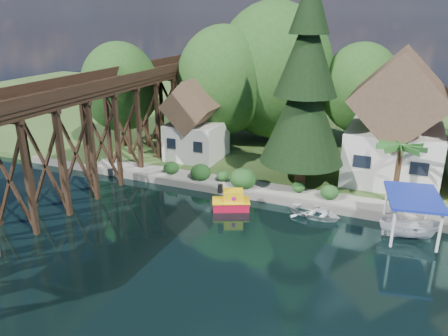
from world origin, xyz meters
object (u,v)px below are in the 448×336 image
Objects in this scene: shed at (196,125)px; palm_tree at (401,149)px; house_left at (396,126)px; boat_white_a at (315,211)px; tugboat at (231,202)px; trestle_bridge at (90,126)px; boat_canopy at (410,220)px; conifer at (305,88)px.

shed reaches higher than palm_tree.
house_left is 11.19m from boat_white_a.
palm_tree is at bearing 23.76° from tugboat.
boat_white_a is (18.48, 1.75, -4.95)m from trestle_bridge.
house_left is 5.44m from palm_tree.
trestle_bridge is at bearing -154.79° from house_left.
tugboat is 12.52m from boat_canopy.
boat_white_a is (-5.16, -3.69, -4.36)m from palm_tree.
boat_white_a is (13.48, -7.58, -3.42)m from shed.
boat_canopy is (12.49, 0.48, 0.70)m from tugboat.
house_left is 1.40× the size of shed.
palm_tree is (0.64, -5.39, -0.38)m from house_left.
house_left is 8.89m from conifer.
palm_tree is 7.70m from boat_white_a.
boat_white_a is 6.46m from boat_canopy.
house_left reaches higher than boat_white_a.
conifer is 4.30× the size of boat_white_a.
trestle_bridge is 17.63m from conifer.
trestle_bridge is 10.69m from shed.
house_left is 0.66× the size of conifer.
boat_white_a is 0.75× the size of boat_canopy.
shed reaches higher than boat_canopy.
shed is 1.61× the size of palm_tree.
trestle_bridge is 13.23m from tugboat.
palm_tree is at bearing -39.65° from boat_white_a.
boat_white_a is (-4.52, -9.08, -4.74)m from house_left.
trestle_bridge is 25.42m from house_left.
palm_tree reaches higher than tugboat.
shed is at bearing 157.10° from boat_canopy.
trestle_bridge is 9.05× the size of palm_tree.
boat_canopy is at bearing -22.90° from shed.
conifer reaches higher than shed.
palm_tree is at bearing -6.83° from conifer.
house_left is 18.11m from shed.
boat_white_a is at bearing 172.84° from boat_canopy.
conifer is at bearing -146.84° from house_left.
palm_tree is 13.02m from tugboat.
conifer is at bearing 173.17° from palm_tree.
tugboat is at bearing -122.84° from conifer.
palm_tree is (18.64, -3.89, 0.94)m from shed.
boat_canopy is at bearing -75.14° from palm_tree.
palm_tree is at bearing 104.86° from boat_canopy.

